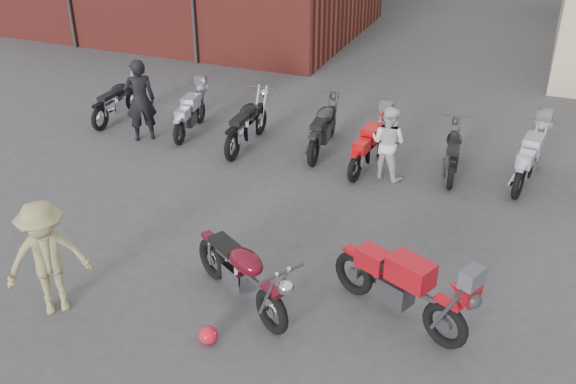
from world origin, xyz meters
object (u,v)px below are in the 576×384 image
at_px(sportbike, 401,282).
at_px(row_bike_4, 369,144).
at_px(person_dark, 140,100).
at_px(person_tan, 47,258).
at_px(row_bike_3, 323,125).
at_px(row_bike_0, 117,98).
at_px(row_bike_6, 530,157).
at_px(row_bike_5, 453,150).
at_px(vintage_motorcycle, 241,269).
at_px(row_bike_2, 247,121).
at_px(row_bike_1, 190,112).
at_px(helmet, 208,335).
at_px(person_light, 388,143).

xyz_separation_m(sportbike, row_bike_4, (-1.75, 4.56, -0.11)).
relative_size(person_dark, person_tan, 1.06).
relative_size(person_dark, row_bike_3, 0.90).
distance_m(person_tan, row_bike_0, 7.38).
height_order(person_tan, row_bike_6, person_tan).
height_order(row_bike_0, row_bike_6, row_bike_6).
relative_size(sportbike, row_bike_0, 1.17).
bearing_deg(row_bike_3, row_bike_5, -96.23).
relative_size(vintage_motorcycle, row_bike_2, 1.05).
xyz_separation_m(row_bike_2, row_bike_6, (5.95, 0.52, -0.02)).
bearing_deg(row_bike_1, helmet, -157.18).
bearing_deg(sportbike, row_bike_2, 158.82).
bearing_deg(row_bike_0, row_bike_5, -89.11).
bearing_deg(row_bike_6, sportbike, 173.48).
distance_m(helmet, row_bike_2, 6.50).
height_order(vintage_motorcycle, person_light, person_light).
distance_m(helmet, row_bike_1, 7.34).
bearing_deg(person_tan, person_light, 14.47).
relative_size(sportbike, person_dark, 1.18).
bearing_deg(person_tan, row_bike_5, 9.40).
relative_size(sportbike, row_bike_5, 1.21).
bearing_deg(row_bike_3, person_tan, 159.92).
height_order(row_bike_1, row_bike_5, row_bike_5).
xyz_separation_m(row_bike_1, row_bike_6, (7.51, 0.36, 0.06)).
bearing_deg(row_bike_5, sportbike, 172.89).
height_order(person_light, row_bike_4, person_light).
bearing_deg(row_bike_4, row_bike_0, 94.46).
distance_m(vintage_motorcycle, row_bike_5, 5.90).
bearing_deg(row_bike_2, vintage_motorcycle, -157.02).
xyz_separation_m(vintage_motorcycle, row_bike_5, (2.12, 5.51, -0.10)).
xyz_separation_m(row_bike_2, row_bike_3, (1.65, 0.42, 0.01)).
relative_size(vintage_motorcycle, row_bike_1, 1.22).
relative_size(person_tan, row_bike_2, 0.86).
xyz_separation_m(person_light, row_bike_6, (2.68, 0.82, -0.18)).
bearing_deg(row_bike_2, person_light, -96.89).
height_order(vintage_motorcycle, person_tan, person_tan).
xyz_separation_m(sportbike, person_light, (-1.31, 4.30, 0.12)).
bearing_deg(helmet, row_bike_6, 60.93).
relative_size(person_tan, row_bike_3, 0.85).
distance_m(sportbike, row_bike_5, 4.97).
bearing_deg(vintage_motorcycle, row_bike_0, 169.01).
height_order(helmet, row_bike_2, row_bike_2).
distance_m(person_light, row_bike_0, 6.91).
bearing_deg(row_bike_1, row_bike_2, -104.95).
distance_m(vintage_motorcycle, person_dark, 6.60).
height_order(person_tan, row_bike_2, person_tan).
relative_size(sportbike, row_bike_4, 1.19).
relative_size(helmet, row_bike_3, 0.13).
bearing_deg(sportbike, helmet, -123.40).
xyz_separation_m(person_dark, row_bike_1, (0.83, 0.72, -0.42)).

